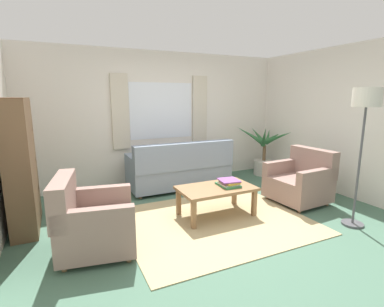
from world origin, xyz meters
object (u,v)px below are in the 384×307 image
Objects in this scene: coffee_table at (216,191)px; armchair_left at (91,221)px; couch at (180,170)px; standing_lamp at (366,111)px; bookshelf at (25,171)px; armchair_right at (301,181)px; potted_plant at (264,154)px; book_stack_on_table at (229,183)px.

armchair_left is at bearing -171.84° from coffee_table.
standing_lamp is at bearing 121.43° from couch.
standing_lamp is (1.52, -2.48, 1.19)m from couch.
bookshelf reaches higher than coffee_table.
standing_lamp reaches higher than armchair_right.
armchair_left is 3.61m from standing_lamp.
armchair_left reaches higher than coffee_table.
armchair_right is at bearing -77.37° from armchair_left.
potted_plant is at bearing -177.17° from couch.
couch is at bearing 96.47° from book_stack_on_table.
armchair_right is at bearing -3.23° from coffee_table.
armchair_right is 2.62× the size of book_stack_on_table.
potted_plant is at bearing 158.13° from armchair_right.
bookshelf is 0.93× the size of standing_lamp.
book_stack_on_table is at bearing -140.98° from potted_plant.
armchair_right is 1.56m from coffee_table.
coffee_table is 2.22m from standing_lamp.
armchair_right reaches higher than coffee_table.
couch is 2.44m from armchair_left.
potted_plant is (0.54, 1.60, 0.11)m from armchair_right.
potted_plant is (3.86, 1.77, 0.11)m from armchair_left.
book_stack_on_table is at bearing -73.74° from armchair_left.
armchair_left is 3.33m from armchair_right.
armchair_right is at bearing -108.51° from potted_plant.
bookshelf is (-2.46, 0.74, 0.39)m from coffee_table.
coffee_table is at bearing 145.21° from standing_lamp.
armchair_left is at bearing -173.53° from book_stack_on_table.
coffee_table is 3.25× the size of book_stack_on_table.
couch is at bearing 88.98° from coffee_table.
coffee_table is 0.94× the size of potted_plant.
coffee_table is 0.22m from book_stack_on_table.
potted_plant is (2.10, 1.51, 0.08)m from coffee_table.
armchair_right is 0.48× the size of standing_lamp.
couch is 1.46m from book_stack_on_table.
couch is 1.03× the size of standing_lamp.
armchair_left is at bearing -90.52° from armchair_right.
bookshelf is at bearing 44.68° from armchair_left.
standing_lamp reaches higher than book_stack_on_table.
armchair_right is at bearing 135.66° from couch.
coffee_table is (1.76, 0.25, 0.03)m from armchair_left.
potted_plant reaches higher than armchair_right.
bookshelf is at bearing -170.35° from potted_plant.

